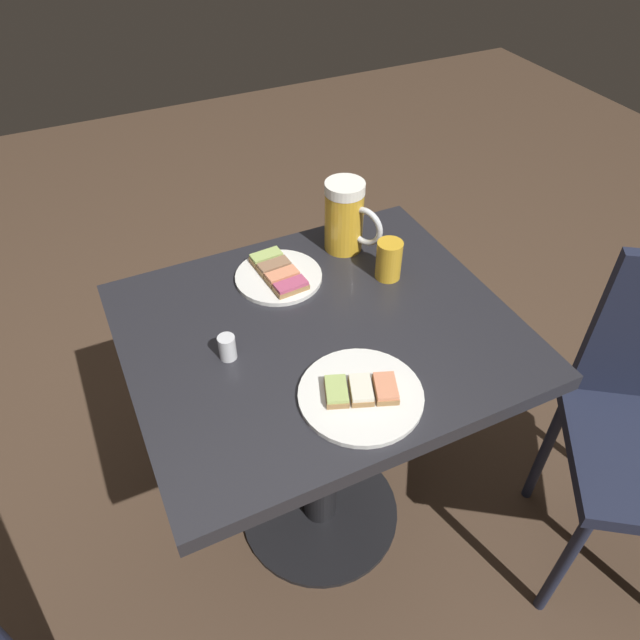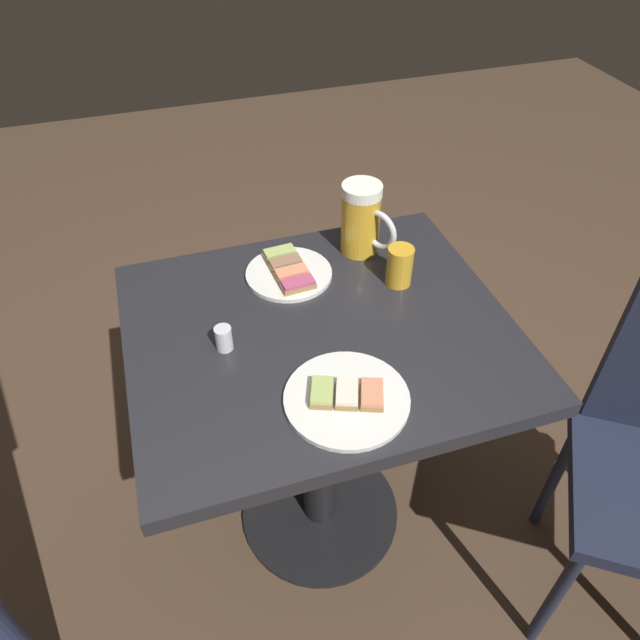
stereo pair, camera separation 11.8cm
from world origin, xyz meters
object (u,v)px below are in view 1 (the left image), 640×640
object	(u,v)px
plate_far	(361,394)
salt_shaker	(228,349)
beer_mug	(346,217)
beer_glass_small	(389,260)
plate_near	(279,275)

from	to	relation	value
plate_far	salt_shaker	size ratio (longest dim) A/B	4.40
beer_mug	beer_glass_small	bearing A→B (deg)	104.78
beer_glass_small	plate_near	bearing A→B (deg)	-23.34
beer_glass_small	plate_far	bearing A→B (deg)	52.17
plate_near	beer_glass_small	distance (m)	0.25
plate_far	beer_glass_small	size ratio (longest dim) A/B	2.51
salt_shaker	beer_glass_small	bearing A→B (deg)	-167.39
beer_mug	beer_glass_small	xyz separation A→B (m)	(-0.04, 0.14, -0.04)
plate_near	beer_mug	xyz separation A→B (m)	(-0.19, -0.04, 0.08)
beer_glass_small	salt_shaker	distance (m)	0.41
plate_far	beer_glass_small	bearing A→B (deg)	-127.83
plate_far	beer_glass_small	world-z (taller)	beer_glass_small
plate_near	plate_far	bearing A→B (deg)	90.38
beer_mug	beer_glass_small	size ratio (longest dim) A/B	1.89
beer_glass_small	salt_shaker	xyz separation A→B (m)	(0.40, 0.09, -0.02)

